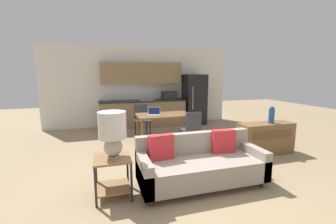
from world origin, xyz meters
name	(u,v)px	position (x,y,z in m)	size (l,w,h in m)	color
ground_plane	(192,185)	(0.00, 0.00, 0.00)	(20.00, 20.00, 0.00)	#9E8460
wall_back	(141,86)	(-0.01, 4.63, 1.35)	(6.40, 0.07, 2.70)	silver
kitchen_counter	(143,102)	(0.02, 4.33, 0.84)	(2.87, 0.65, 2.15)	#8E704C
refrigerator	(194,99)	(1.84, 4.22, 0.88)	(0.71, 0.75, 1.76)	black
dining_table	(164,117)	(0.21, 2.45, 0.66)	(1.41, 0.81, 0.73)	brown
couch	(200,164)	(0.13, 0.01, 0.33)	(2.00, 0.80, 0.84)	#3D2D1E
side_table	(113,170)	(-1.24, 0.02, 0.40)	(0.52, 0.52, 0.60)	olive
table_lamp	(112,131)	(-1.22, 0.02, 0.99)	(0.39, 0.39, 0.66)	#B2A893
credenza	(265,138)	(2.13, 0.88, 0.35)	(1.25, 0.43, 0.70)	brown
vase	(272,116)	(2.22, 0.84, 0.87)	(0.12, 0.12, 0.37)	#234C84
dining_chair_far_left	(142,118)	(-0.25, 3.18, 0.51)	(0.45, 0.45, 0.91)	#38383D
dining_chair_near_right	(191,128)	(0.66, 1.67, 0.51)	(0.44, 0.44, 0.91)	#38383D
laptop	(154,113)	(-0.06, 2.41, 0.78)	(0.37, 0.32, 0.20)	#B7BABC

